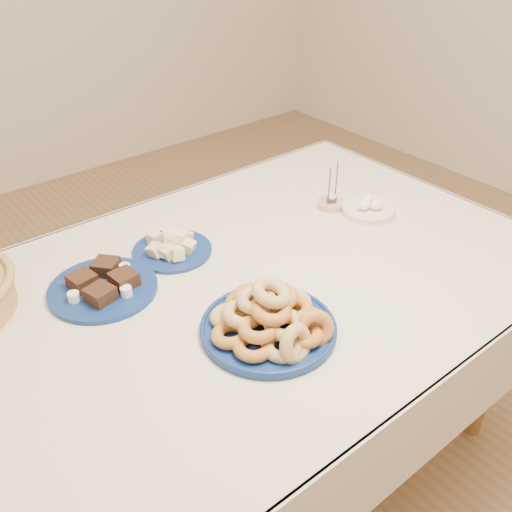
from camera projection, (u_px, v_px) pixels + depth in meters
The scene contains 7 objects.
ground at pixel (247, 460), 1.92m from camera, with size 5.00×5.00×0.00m, color olive.
dining_table at pixel (245, 311), 1.56m from camera, with size 1.71×1.11×0.75m.
donut_platter at pixel (270, 320), 1.31m from camera, with size 0.32×0.32×0.15m.
melon_plate at pixel (172, 248), 1.60m from camera, with size 0.29×0.29×0.08m.
brownie_plate at pixel (103, 286), 1.46m from camera, with size 0.37×0.37×0.05m.
candle_holder at pixel (331, 203), 1.83m from camera, with size 0.11×0.11×0.15m.
egg_bowl at pixel (368, 209), 1.79m from camera, with size 0.22×0.22×0.06m.
Camera 1 is at (-0.75, -0.97, 1.63)m, focal length 40.00 mm.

